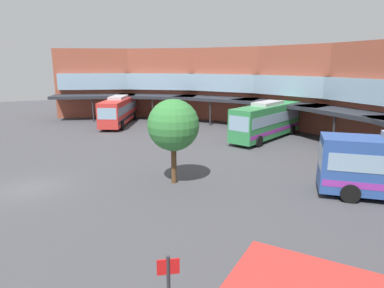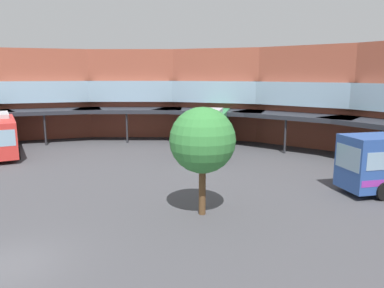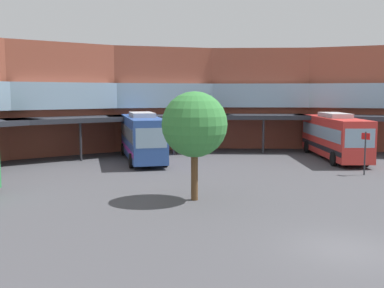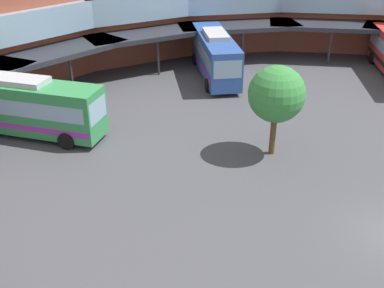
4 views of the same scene
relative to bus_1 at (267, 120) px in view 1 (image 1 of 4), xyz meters
The scene contains 5 objects.
ground_plane 23.40m from the bus_1, 75.09° to the right, with size 114.66×114.66×0.00m, color #47474C.
station_building 6.71m from the bus_1, ahead, with size 71.04×33.74×9.91m.
bus_1 is the anchor object (origin of this frame).
bus_3 19.56m from the bus_1, 140.28° to the right, with size 11.25×7.06×3.71m.
plaza_tree 16.41m from the bus_1, 57.43° to the right, with size 3.37×3.37×5.62m.
Camera 1 is at (22.81, 1.39, 7.80)m, focal length 31.35 mm.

